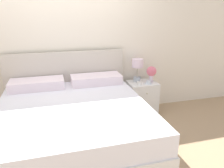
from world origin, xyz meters
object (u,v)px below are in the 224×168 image
at_px(bed, 73,123).
at_px(alarm_clock, 139,83).
at_px(teacup, 148,82).
at_px(nightstand, 142,98).
at_px(table_lamp, 137,66).
at_px(flower_vase, 152,72).

distance_m(bed, alarm_clock, 1.35).
bearing_deg(teacup, bed, -155.40).
distance_m(nightstand, alarm_clock, 0.35).
relative_size(table_lamp, teacup, 3.36).
bearing_deg(flower_vase, teacup, -138.17).
bearing_deg(table_lamp, nightstand, -48.44).
distance_m(flower_vase, alarm_clock, 0.31).
relative_size(bed, teacup, 16.62).
xyz_separation_m(flower_vase, teacup, (-0.08, -0.08, -0.15)).
bearing_deg(teacup, table_lamp, 129.70).
bearing_deg(nightstand, teacup, -52.04).
relative_size(nightstand, teacup, 4.84).
height_order(table_lamp, alarm_clock, table_lamp).
xyz_separation_m(teacup, alarm_clock, (-0.17, -0.02, 0.00)).
distance_m(bed, nightstand, 1.46).
bearing_deg(alarm_clock, bed, -152.94).
bearing_deg(teacup, nightstand, 127.96).
bearing_deg(teacup, alarm_clock, -174.27).
height_order(bed, teacup, bed).
xyz_separation_m(bed, nightstand, (1.28, 0.71, -0.05)).
bearing_deg(alarm_clock, flower_vase, 19.79).
xyz_separation_m(table_lamp, teacup, (0.14, -0.17, -0.25)).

